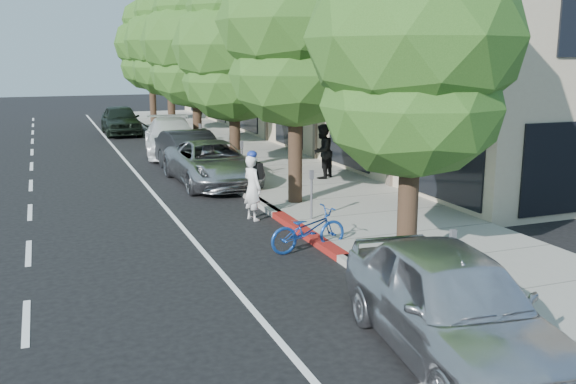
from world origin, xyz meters
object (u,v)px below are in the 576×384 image
street_tree_5 (150,45)px  dark_suv_far (121,120)px  near_car_a (452,304)px  dark_sedan (191,152)px  bicycle (308,230)px  street_tree_1 (296,26)px  street_tree_4 (169,43)px  street_tree_0 (414,45)px  white_pickup (171,137)px  cyclist (252,188)px  pedestrian (322,151)px  street_tree_2 (233,48)px  street_tree_3 (195,44)px  silver_suv (212,163)px

street_tree_5 → dark_suv_far: (-2.56, -4.71, -4.03)m
street_tree_5 → near_car_a: street_tree_5 is taller
dark_sedan → bicycle: bearing=-93.0°
dark_sedan → dark_suv_far: 12.90m
street_tree_1 → street_tree_4: (-0.00, 18.00, -0.14)m
street_tree_1 → near_car_a: street_tree_1 is taller
street_tree_5 → bicycle: 28.41m
bicycle → near_car_a: size_ratio=0.38×
street_tree_0 → white_pickup: 17.45m
bicycle → cyclist: bearing=-1.1°
cyclist → street_tree_1: bearing=-74.2°
pedestrian → street_tree_0: bearing=38.1°
white_pickup → street_tree_5: bearing=91.4°
dark_suv_far → near_car_a: bearing=-87.3°
street_tree_0 → street_tree_2: size_ratio=0.98×
street_tree_0 → dark_sedan: 13.05m
street_tree_4 → near_car_a: (-1.40, -27.50, -4.07)m
street_tree_2 → white_pickup: bearing=105.6°
white_pickup → cyclist: bearing=-83.4°
street_tree_2 → street_tree_1: bearing=-90.0°
street_tree_1 → street_tree_3: size_ratio=1.03×
bicycle → near_car_a: near_car_a is taller
silver_suv → dark_suv_far: dark_suv_far is taller
street_tree_1 → street_tree_0: bearing=-90.0°
street_tree_2 → bicycle: 10.89m
cyclist → white_pickup: (0.20, 12.00, -0.08)m
dark_suv_far → street_tree_3: bearing=-70.2°
cyclist → dark_suv_far: bearing=-13.5°
street_tree_1 → white_pickup: size_ratio=1.47×
street_tree_1 → cyclist: size_ratio=4.61×
pedestrian → street_tree_5: bearing=-122.4°
street_tree_1 → street_tree_5: (-0.00, 24.00, -0.20)m
street_tree_1 → street_tree_4: 18.00m
street_tree_1 → street_tree_3: (-0.00, 12.00, -0.28)m
street_tree_0 → street_tree_5: (-0.00, 30.00, 0.38)m
street_tree_0 → street_tree_3: (-0.00, 18.00, 0.30)m
street_tree_5 → dark_sedan: (-1.56, -17.57, -4.07)m
street_tree_3 → near_car_a: street_tree_3 is taller
street_tree_4 → near_car_a: 27.83m
street_tree_0 → near_car_a: (-1.40, -3.50, -3.63)m
street_tree_4 → pedestrian: bearing=-81.8°
street_tree_1 → street_tree_4: bearing=90.0°
street_tree_2 → white_pickup: street_tree_2 is taller
street_tree_2 → dark_sedan: 4.06m
silver_suv → near_car_a: 13.49m
cyclist → white_pickup: 12.00m
street_tree_4 → dark_suv_far: 4.99m
street_tree_0 → cyclist: bearing=107.7°
street_tree_5 → near_car_a: size_ratio=1.61×
street_tree_0 → street_tree_4: (-0.00, 24.00, 0.44)m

